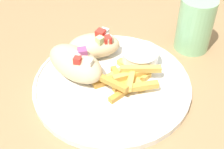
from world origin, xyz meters
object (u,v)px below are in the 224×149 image
object	(u,v)px
plate	(112,84)
fries_pile	(128,78)
water_glass	(195,27)
pita_sandwich_far	(95,45)
pita_sandwich_near	(76,63)
sauce_ramekin	(140,57)

from	to	relation	value
plate	fries_pile	world-z (taller)	fries_pile
water_glass	fries_pile	bearing A→B (deg)	-110.12
pita_sandwich_far	water_glass	xyz separation A→B (m)	(0.17, 0.14, 0.02)
pita_sandwich_far	water_glass	bearing A→B (deg)	4.16
pita_sandwich_near	fries_pile	bearing A→B (deg)	28.50
water_glass	pita_sandwich_near	bearing A→B (deg)	-128.24
fries_pile	water_glass	world-z (taller)	water_glass
plate	pita_sandwich_near	world-z (taller)	pita_sandwich_near
pita_sandwich_near	sauce_ramekin	size ratio (longest dim) A/B	1.85
plate	pita_sandwich_near	distance (m)	0.08
pita_sandwich_far	fries_pile	world-z (taller)	pita_sandwich_far
pita_sandwich_far	sauce_ramekin	distance (m)	0.10
plate	pita_sandwich_far	size ratio (longest dim) A/B	2.48
plate	fries_pile	xyz separation A→B (m)	(0.03, 0.01, 0.02)
plate	water_glass	distance (m)	0.23
pita_sandwich_near	pita_sandwich_far	xyz separation A→B (m)	(0.00, 0.07, -0.00)
pita_sandwich_near	pita_sandwich_far	size ratio (longest dim) A/B	1.13
plate	sauce_ramekin	bearing A→B (deg)	70.70
pita_sandwich_near	fries_pile	distance (m)	0.11
plate	water_glass	bearing A→B (deg)	64.34
plate	sauce_ramekin	distance (m)	0.08
fries_pile	water_glass	bearing A→B (deg)	69.88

